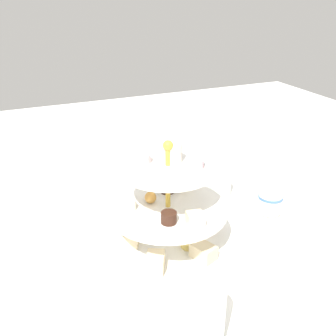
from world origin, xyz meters
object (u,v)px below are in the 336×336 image
at_px(tiered_serving_stand, 168,218).
at_px(water_glass_short_left, 219,184).
at_px(water_glass_tall_right, 201,319).
at_px(butter_knife_right, 327,275).
at_px(butter_knife_left, 9,282).
at_px(teacup_with_saucer, 270,205).

distance_m(tiered_serving_stand, water_glass_short_left, 0.27).
xyz_separation_m(water_glass_tall_right, butter_knife_right, (0.30, 0.06, -0.06)).
relative_size(tiered_serving_stand, butter_knife_right, 1.72).
height_order(butter_knife_left, butter_knife_right, same).
height_order(water_glass_short_left, butter_knife_left, water_glass_short_left).
height_order(water_glass_short_left, butter_knife_right, water_glass_short_left).
bearing_deg(water_glass_tall_right, butter_knife_right, 10.54).
height_order(tiered_serving_stand, water_glass_short_left, tiered_serving_stand).
height_order(water_glass_tall_right, butter_knife_left, water_glass_tall_right).
distance_m(water_glass_short_left, butter_knife_left, 0.55).
relative_size(water_glass_tall_right, butter_knife_left, 0.78).
height_order(water_glass_tall_right, water_glass_short_left, water_glass_tall_right).
bearing_deg(water_glass_short_left, butter_knife_left, -164.96).
bearing_deg(water_glass_tall_right, teacup_with_saucer, 40.43).
bearing_deg(butter_knife_left, water_glass_tall_right, 51.94).
height_order(water_glass_short_left, teacup_with_saucer, water_glass_short_left).
height_order(tiered_serving_stand, butter_knife_right, tiered_serving_stand).
relative_size(tiered_serving_stand, water_glass_short_left, 4.47).
bearing_deg(teacup_with_saucer, butter_knife_left, -178.96).
relative_size(teacup_with_saucer, butter_knife_right, 0.53).
distance_m(tiered_serving_stand, butter_knife_left, 0.32).
relative_size(water_glass_short_left, teacup_with_saucer, 0.73).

